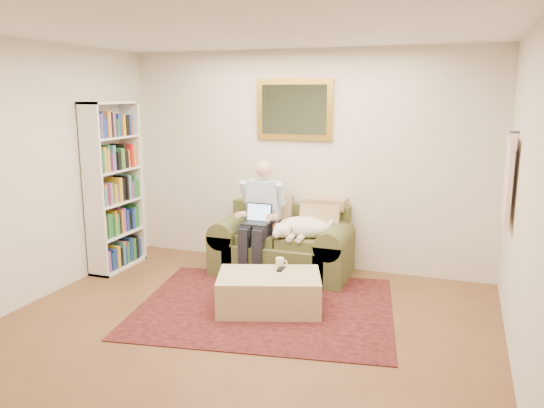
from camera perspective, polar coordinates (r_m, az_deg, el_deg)
The scene contains 12 objects.
room_shell at distance 4.41m, azimuth -4.32°, elevation 1.47°, with size 4.51×5.00×2.61m.
rug at distance 5.39m, azimuth -0.72°, elevation -10.96°, with size 2.49×1.99×0.01m, color black.
sofa at distance 6.25m, azimuth 1.14°, elevation -5.07°, with size 1.58×0.80×0.95m.
seated_man at distance 6.10m, azimuth -1.39°, elevation -1.70°, with size 0.52×0.74×1.33m, color #8CA9D8, non-canonical shape.
laptop at distance 6.03m, azimuth -1.60°, elevation -1.53°, with size 0.31×0.24×0.22m.
sleeping_dog at distance 6.01m, azimuth 3.48°, elevation -2.51°, with size 0.65×0.41×0.24m, color white, non-canonical shape.
ottoman at distance 5.27m, azimuth -0.32°, elevation -9.45°, with size 0.99×0.63×0.36m, color #CBB587.
coffee_mug at distance 5.39m, azimuth 0.84°, elevation -6.32°, with size 0.08×0.08×0.10m, color white.
tv_remote at distance 5.34m, azimuth 0.95°, elevation -6.98°, with size 0.05×0.15×0.02m, color black.
bookshelf at distance 6.58m, azimuth -16.66°, elevation 1.80°, with size 0.28×0.80×2.00m, color white, non-canonical shape.
wall_mirror at distance 6.37m, azimuth 2.39°, elevation 10.11°, with size 0.94×0.04×0.72m.
hanging_shirt at distance 5.27m, azimuth 24.09°, elevation 2.72°, with size 0.06×0.52×0.90m, color beige, non-canonical shape.
Camera 1 is at (1.78, -3.61, 2.09)m, focal length 35.00 mm.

